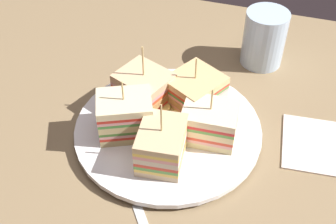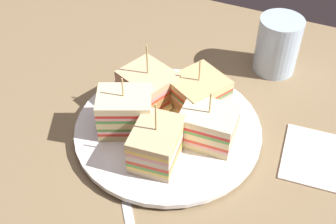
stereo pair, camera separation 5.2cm
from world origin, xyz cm
name	(u,v)px [view 2 (the right image)]	position (x,y,z in cm)	size (l,w,h in cm)	color
ground_plane	(168,138)	(0.00, 0.00, -0.90)	(126.70, 80.22, 1.80)	olive
plate	(168,129)	(0.00, 0.00, 0.90)	(27.75, 27.75, 1.49)	white
sandwich_wedge_0	(208,126)	(-6.11, -0.04, 4.16)	(7.99, 6.33, 8.82)	beige
sandwich_wedge_1	(198,94)	(-2.45, -5.60, 4.23)	(9.81, 10.08, 9.06)	beige
sandwich_wedge_2	(149,88)	(4.88, -3.68, 4.39)	(9.56, 8.96, 10.82)	beige
sandwich_wedge_3	(125,112)	(5.51, 2.65, 4.61)	(9.37, 8.43, 9.37)	#D2BC7F
sandwich_wedge_4	(157,144)	(-1.02, 6.03, 4.27)	(6.68, 8.25, 10.09)	beige
chip_pile	(169,114)	(0.55, -1.64, 2.43)	(7.08, 6.04, 2.22)	#E4C171
napkin	(328,160)	(-22.86, -4.31, 0.25)	(12.46, 10.90, 0.50)	silver
drinking_glass	(277,48)	(-10.50, -22.17, 4.24)	(7.35, 7.35, 9.87)	silver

